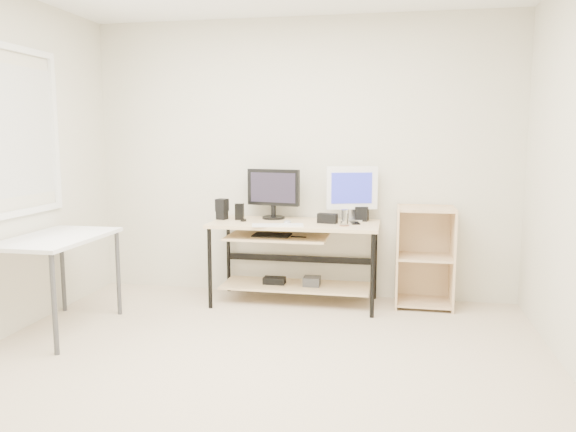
{
  "coord_description": "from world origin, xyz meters",
  "views": [
    {
      "loc": [
        0.86,
        -3.24,
        1.51
      ],
      "look_at": [
        0.0,
        1.3,
        0.86
      ],
      "focal_mm": 35.0,
      "sensor_mm": 36.0,
      "label": 1
    }
  ],
  "objects_px": {
    "side_table": "(57,247)",
    "white_imac": "(352,189)",
    "shelf_unit": "(424,256)",
    "desk": "(292,245)",
    "audio_controller": "(240,212)",
    "black_monitor": "(273,191)"
  },
  "relations": [
    {
      "from": "desk",
      "to": "white_imac",
      "type": "relative_size",
      "value": 3.02
    },
    {
      "from": "side_table",
      "to": "shelf_unit",
      "type": "height_order",
      "value": "shelf_unit"
    },
    {
      "from": "desk",
      "to": "white_imac",
      "type": "height_order",
      "value": "white_imac"
    },
    {
      "from": "desk",
      "to": "side_table",
      "type": "xyz_separation_m",
      "value": [
        -1.65,
        -1.06,
        0.13
      ]
    },
    {
      "from": "side_table",
      "to": "shelf_unit",
      "type": "distance_m",
      "value": 3.09
    },
    {
      "from": "side_table",
      "to": "shelf_unit",
      "type": "xyz_separation_m",
      "value": [
        2.83,
        1.22,
        -0.22
      ]
    },
    {
      "from": "side_table",
      "to": "shelf_unit",
      "type": "bearing_deg",
      "value": 23.33
    },
    {
      "from": "desk",
      "to": "black_monitor",
      "type": "distance_m",
      "value": 0.55
    },
    {
      "from": "shelf_unit",
      "to": "desk",
      "type": "bearing_deg",
      "value": -172.23
    },
    {
      "from": "desk",
      "to": "side_table",
      "type": "height_order",
      "value": "same"
    },
    {
      "from": "side_table",
      "to": "white_imac",
      "type": "bearing_deg",
      "value": 29.63
    },
    {
      "from": "black_monitor",
      "to": "white_imac",
      "type": "height_order",
      "value": "white_imac"
    },
    {
      "from": "black_monitor",
      "to": "audio_controller",
      "type": "bearing_deg",
      "value": -145.32
    },
    {
      "from": "desk",
      "to": "audio_controller",
      "type": "height_order",
      "value": "audio_controller"
    },
    {
      "from": "desk",
      "to": "audio_controller",
      "type": "xyz_separation_m",
      "value": [
        -0.5,
        0.03,
        0.29
      ]
    },
    {
      "from": "desk",
      "to": "side_table",
      "type": "bearing_deg",
      "value": -147.35
    },
    {
      "from": "shelf_unit",
      "to": "white_imac",
      "type": "bearing_deg",
      "value": 178.7
    },
    {
      "from": "desk",
      "to": "white_imac",
      "type": "distance_m",
      "value": 0.74
    },
    {
      "from": "side_table",
      "to": "white_imac",
      "type": "xyz_separation_m",
      "value": [
        2.17,
        1.24,
        0.37
      ]
    },
    {
      "from": "white_imac",
      "to": "side_table",
      "type": "bearing_deg",
      "value": -166.07
    },
    {
      "from": "shelf_unit",
      "to": "audio_controller",
      "type": "xyz_separation_m",
      "value": [
        -1.67,
        -0.13,
        0.37
      ]
    },
    {
      "from": "white_imac",
      "to": "audio_controller",
      "type": "height_order",
      "value": "white_imac"
    }
  ]
}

